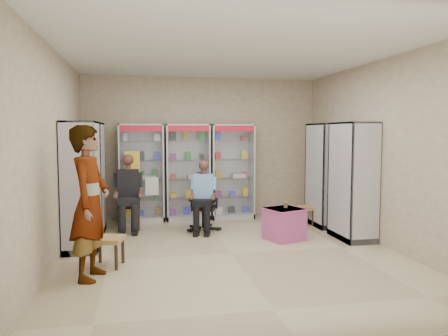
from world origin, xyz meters
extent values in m
plane|color=tan|center=(0.00, 0.00, 0.00)|extent=(6.00, 6.00, 0.00)
cube|color=#C3AF91|center=(0.00, 3.00, 1.50)|extent=(5.00, 0.02, 3.00)
cube|color=#C3AF91|center=(0.00, -3.00, 1.50)|extent=(5.00, 0.02, 3.00)
cube|color=#C3AF91|center=(-2.50, 0.00, 1.50)|extent=(0.02, 6.00, 3.00)
cube|color=#C3AF91|center=(2.50, 0.00, 1.50)|extent=(0.02, 6.00, 3.00)
cube|color=silver|center=(0.00, 0.00, 3.00)|extent=(5.00, 6.00, 0.02)
cube|color=#B1B5B9|center=(-1.30, 2.73, 1.00)|extent=(0.90, 0.50, 2.00)
cube|color=silver|center=(-0.35, 2.73, 1.00)|extent=(0.90, 0.50, 2.00)
cube|color=#B9BBC1|center=(0.60, 2.73, 1.00)|extent=(0.90, 0.50, 2.00)
cube|color=#B0B3B8|center=(2.23, 1.60, 1.00)|extent=(0.90, 0.50, 2.00)
cube|color=#B4B6BB|center=(2.23, 0.50, 1.00)|extent=(0.90, 0.50, 2.00)
cube|color=silver|center=(-2.23, 1.80, 1.00)|extent=(0.90, 0.50, 2.00)
cube|color=silver|center=(-2.23, 0.70, 1.00)|extent=(0.90, 0.50, 2.00)
cube|color=black|center=(-1.55, 2.00, 0.47)|extent=(0.42, 0.42, 0.94)
cube|color=black|center=(-0.18, 1.62, 0.48)|extent=(0.65, 0.65, 0.97)
cube|color=#B64892|center=(1.07, 0.67, 0.27)|extent=(0.71, 0.70, 0.54)
cylinder|color=#4E1706|center=(1.11, 0.72, 0.59)|extent=(0.07, 0.07, 0.10)
cube|color=#A78646|center=(1.83, 1.75, 0.18)|extent=(0.38, 0.38, 0.37)
cube|color=#A47645|center=(-1.78, -0.30, 0.20)|extent=(0.49, 0.49, 0.41)
imported|color=#9A9A9D|center=(-1.95, -0.77, 0.96)|extent=(0.61, 0.79, 1.92)
camera|label=1|loc=(-1.34, -6.34, 1.83)|focal=35.00mm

